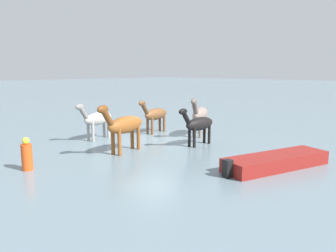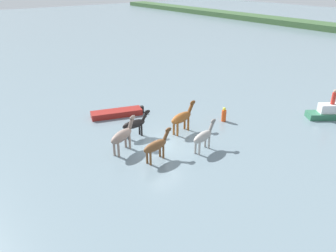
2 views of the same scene
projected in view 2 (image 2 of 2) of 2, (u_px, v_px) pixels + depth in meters
ground_plane at (162, 146)px, 22.25m from camera, size 211.33×211.33×0.00m
horse_mid_herd at (156, 146)px, 20.11m from camera, size 0.87×2.39×1.84m
horse_pinto_flank at (135, 124)px, 23.09m from camera, size 0.53×2.26×1.77m
horse_dark_mare at (182, 117)px, 23.72m from camera, size 1.07×2.68×2.08m
horse_rear_stallion at (122, 135)px, 21.10m from camera, size 1.51×2.56×2.05m
horse_chestnut_trailing at (203, 136)px, 21.24m from camera, size 0.99×2.39×1.85m
boat_launch_far at (333, 114)px, 26.41m from camera, size 3.38×4.14×1.33m
boat_tender_starboard at (117, 114)px, 26.86m from camera, size 2.27×4.30×0.72m
person_helmsman_aft at (334, 97)px, 25.84m from camera, size 0.32×0.32×1.19m
buoy_channel_marker at (224, 115)px, 25.76m from camera, size 0.36×0.36×1.14m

